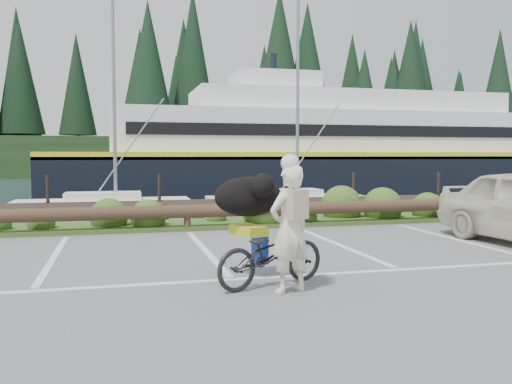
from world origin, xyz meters
TOP-DOWN VIEW (x-y plane):
  - ground at (0.00, 0.00)m, footprint 72.00×72.00m
  - harbor_backdrop at (0.39, 78.47)m, footprint 170.00×160.00m
  - vegetation_strip at (0.00, 5.30)m, footprint 34.00×1.60m
  - log_rail at (0.00, 4.60)m, footprint 32.00×0.30m
  - bicycle at (0.43, -0.88)m, footprint 1.78×1.14m
  - cyclist at (0.57, -1.24)m, footprint 0.69×0.57m
  - dog at (0.24, -0.37)m, footprint 0.79×1.08m

SIDE VIEW (x-z plane):
  - harbor_backdrop at x=0.39m, z-range -15.00..15.00m
  - ground at x=0.00m, z-range 0.00..0.00m
  - log_rail at x=0.00m, z-range -0.30..0.30m
  - vegetation_strip at x=0.00m, z-range 0.00..0.10m
  - bicycle at x=0.43m, z-range 0.00..0.88m
  - cyclist at x=0.57m, z-range 0.00..1.62m
  - dog at x=0.24m, z-range 0.88..1.44m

